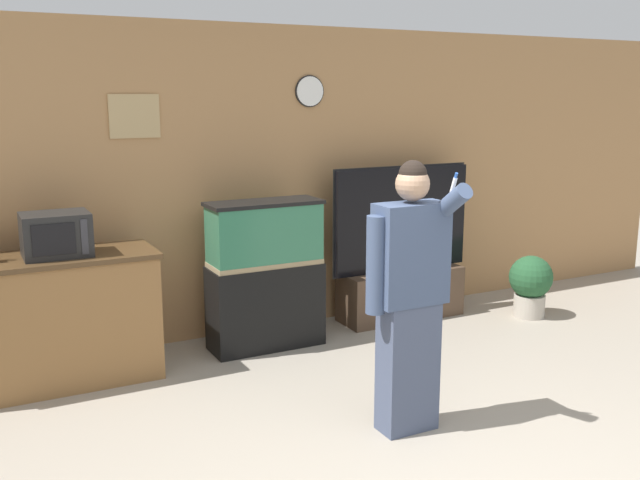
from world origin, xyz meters
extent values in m
cube|color=#A87A4C|center=(0.00, 3.09, 1.30)|extent=(10.00, 0.06, 2.60)
cube|color=tan|center=(-0.83, 3.05, 1.87)|extent=(0.39, 0.02, 0.33)
cylinder|color=white|center=(0.67, 3.04, 2.06)|extent=(0.25, 0.03, 0.25)
cylinder|color=black|center=(0.67, 3.05, 2.06)|extent=(0.27, 0.01, 0.27)
cube|color=brown|center=(-1.59, 2.60, 0.45)|extent=(1.43, 0.55, 0.90)
cube|color=#48321C|center=(-1.59, 2.60, 0.92)|extent=(1.47, 0.59, 0.03)
cube|color=black|center=(-1.52, 2.59, 1.09)|extent=(0.45, 0.35, 0.30)
cube|color=black|center=(-1.55, 2.41, 1.09)|extent=(0.28, 0.01, 0.21)
cube|color=#2D2D33|center=(-1.36, 2.41, 1.09)|extent=(0.04, 0.01, 0.24)
cube|color=black|center=(0.05, 2.61, 0.34)|extent=(0.92, 0.37, 0.69)
cube|color=#937F5B|center=(0.05, 2.61, 0.71)|extent=(0.89, 0.35, 0.04)
cube|color=#2D6B4C|center=(0.05, 2.61, 0.95)|extent=(0.88, 0.35, 0.50)
cube|color=black|center=(0.05, 2.61, 1.19)|extent=(0.92, 0.37, 0.03)
cube|color=#4C3828|center=(1.46, 2.75, 0.23)|extent=(1.16, 0.40, 0.46)
cube|color=black|center=(1.46, 2.75, 0.92)|extent=(1.36, 0.05, 0.93)
cube|color=black|center=(1.46, 2.78, 0.92)|extent=(1.39, 0.01, 0.96)
cube|color=#424C66|center=(0.25, 0.87, 0.40)|extent=(0.35, 0.20, 0.81)
cube|color=#3D4C6B|center=(0.25, 0.87, 1.11)|extent=(0.44, 0.21, 0.61)
sphere|color=tan|center=(0.25, 0.87, 1.53)|extent=(0.20, 0.20, 0.20)
sphere|color=black|center=(0.25, 0.87, 1.58)|extent=(0.17, 0.17, 0.17)
cylinder|color=#3D4C6B|center=(0.01, 0.87, 1.07)|extent=(0.11, 0.11, 0.58)
cylinder|color=#3D4C6B|center=(0.42, 0.73, 1.42)|extent=(0.10, 0.32, 0.27)
cylinder|color=white|center=(0.42, 0.71, 1.51)|extent=(0.02, 0.06, 0.11)
cylinder|color=#2856B2|center=(0.42, 0.69, 1.57)|extent=(0.02, 0.03, 0.05)
cylinder|color=#B2A899|center=(2.54, 2.23, 0.10)|extent=(0.28, 0.28, 0.21)
sphere|color=#23512D|center=(2.54, 2.23, 0.38)|extent=(0.40, 0.40, 0.40)
camera|label=1|loc=(-2.11, -2.52, 2.04)|focal=40.00mm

